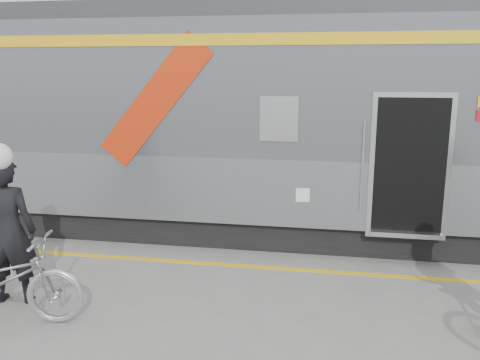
# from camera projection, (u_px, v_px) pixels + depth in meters

# --- Properties ---
(ground) EXTENTS (90.00, 90.00, 0.00)m
(ground) POSITION_uv_depth(u_px,v_px,m) (260.00, 341.00, 5.75)
(ground) COLOR slate
(ground) RESTS_ON ground
(train) EXTENTS (24.00, 3.17, 4.10)m
(train) POSITION_uv_depth(u_px,v_px,m) (277.00, 121.00, 9.39)
(train) COLOR black
(train) RESTS_ON ground
(safety_strip) EXTENTS (24.00, 0.12, 0.01)m
(safety_strip) POSITION_uv_depth(u_px,v_px,m) (279.00, 268.00, 7.82)
(safety_strip) COLOR gold
(safety_strip) RESTS_ON ground
(man) EXTENTS (0.78, 0.58, 1.94)m
(man) POSITION_uv_depth(u_px,v_px,m) (8.00, 231.00, 6.54)
(man) COLOR black
(man) RESTS_ON ground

